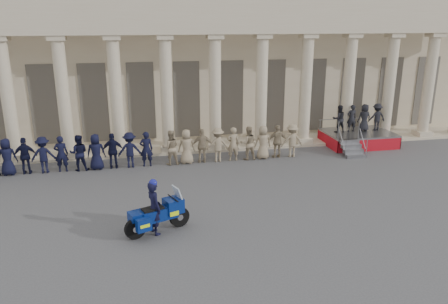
% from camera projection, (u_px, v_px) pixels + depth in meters
% --- Properties ---
extents(ground, '(90.00, 90.00, 0.00)m').
position_uv_depth(ground, '(221.00, 211.00, 16.75)').
color(ground, '#444447').
rests_on(ground, ground).
extents(building, '(40.00, 12.50, 9.00)m').
position_uv_depth(building, '(177.00, 58.00, 29.22)').
color(building, '#C1B091').
rests_on(building, ground).
extents(officer_rank, '(17.58, 0.67, 1.77)m').
position_uv_depth(officer_rank, '(135.00, 150.00, 21.48)').
color(officer_rank, black).
rests_on(officer_rank, ground).
extents(reviewing_stand, '(3.84, 3.78, 2.35)m').
position_uv_depth(reviewing_stand, '(359.00, 125.00, 25.15)').
color(reviewing_stand, gray).
rests_on(reviewing_stand, ground).
extents(motorcycle, '(2.27, 1.37, 1.53)m').
position_uv_depth(motorcycle, '(158.00, 214.00, 14.89)').
color(motorcycle, black).
rests_on(motorcycle, ground).
extents(rider, '(0.67, 0.81, 1.98)m').
position_uv_depth(rider, '(154.00, 207.00, 14.73)').
color(rider, black).
rests_on(rider, ground).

